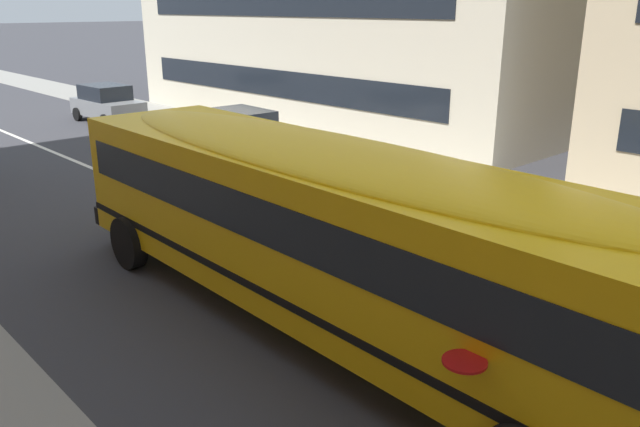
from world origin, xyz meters
TOP-DOWN VIEW (x-y plane):
  - ground_plane at (0.00, 0.00)m, footprint 400.00×400.00m
  - sidewalk_far at (0.00, 7.16)m, footprint 120.00×3.00m
  - lane_centreline at (0.00, 0.00)m, footprint 110.00×0.16m
  - school_bus at (2.64, -1.71)m, footprint 13.50×3.33m
  - parked_car_grey_by_lamppost at (-18.14, 4.24)m, footprint 3.96×2.00m
  - parked_car_white_past_driveway at (-8.25, 4.46)m, footprint 3.97×2.03m

SIDE VIEW (x-z plane):
  - ground_plane at x=0.00m, z-range 0.00..0.00m
  - lane_centreline at x=0.00m, z-range 0.00..0.01m
  - sidewalk_far at x=0.00m, z-range 0.00..0.01m
  - parked_car_grey_by_lamppost at x=-18.14m, z-range 0.02..1.66m
  - parked_car_white_past_driveway at x=-8.25m, z-range 0.02..1.66m
  - school_bus at x=2.64m, z-range 0.28..3.29m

